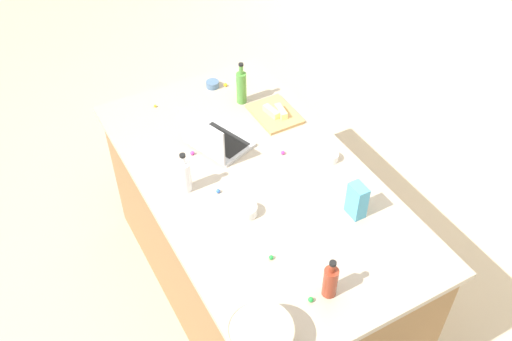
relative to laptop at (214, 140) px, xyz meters
The scene contains 21 objects.
ground_plane 1.00m from the laptop, 14.00° to the left, with size 12.00×12.00×0.00m, color #B7A88E.
island_counter 0.59m from the laptop, 14.00° to the left, with size 1.88×1.04×0.90m.
laptop is the anchor object (origin of this frame).
mixing_bowl_large 1.14m from the laptop, 17.53° to the right, with size 0.25×0.25×0.11m.
bottle_soy 1.02m from the laptop, ahead, with size 0.06×0.06×0.20m.
bottle_vinegar 0.33m from the laptop, 50.02° to the right, with size 0.06×0.06×0.22m.
bottle_olive 0.42m from the laptop, 132.07° to the left, with size 0.06×0.06×0.25m.
cutting_board 0.41m from the laptop, 101.15° to the left, with size 0.29×0.21×0.02m, color tan.
butter_stick_left 0.39m from the laptop, 101.40° to the left, with size 0.11×0.04×0.04m, color #F4E58C.
butter_stick_right 0.43m from the laptop, 97.12° to the left, with size 0.11×0.04×0.04m, color #F4E58C.
ramekin_small 0.49m from the laptop, ahead, with size 0.10×0.10×0.05m, color white.
ramekin_medium 0.54m from the laptop, 154.98° to the left, with size 0.07×0.07×0.04m, color slate.
ramekin_wide 0.59m from the laptop, 51.55° to the left, with size 0.08×0.08×0.04m, color white.
candy_bag 0.81m from the laptop, 26.14° to the left, with size 0.09×0.06×0.17m, color #4CA5CC.
candy_0 0.13m from the laptop, 90.67° to the right, with size 0.02×0.02×0.02m, color #CC3399.
candy_1 0.36m from the laptop, 52.01° to the left, with size 0.02×0.02×0.02m, color #CC3399.
candy_2 1.03m from the laptop, ahead, with size 0.02×0.02×0.02m, color green.
candy_3 0.34m from the laptop, 22.60° to the right, with size 0.02×0.02×0.02m, color blue.
candy_4 0.54m from the laptop, 147.11° to the left, with size 0.02×0.02×0.02m, color yellow.
candy_5 0.77m from the laptop, ahead, with size 0.02×0.02×0.02m, color green.
candy_6 0.49m from the laptop, 163.52° to the right, with size 0.02×0.02×0.02m, color yellow.
Camera 1 is at (1.75, -0.97, 2.83)m, focal length 40.33 mm.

